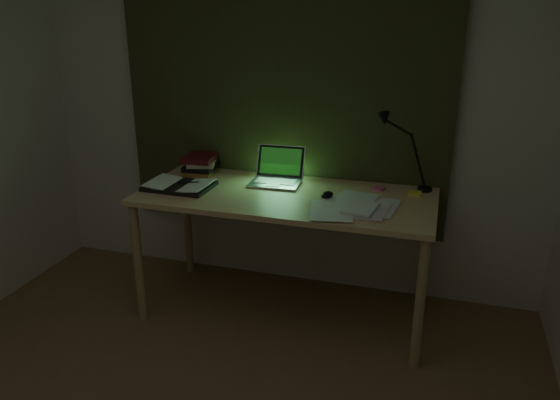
# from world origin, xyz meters

# --- Properties ---
(wall_back) EXTENTS (3.50, 0.00, 2.50)m
(wall_back) POSITION_xyz_m (0.00, 2.00, 1.25)
(wall_back) COLOR silver
(wall_back) RESTS_ON ground
(curtain) EXTENTS (2.20, 0.06, 2.00)m
(curtain) POSITION_xyz_m (0.00, 1.96, 1.45)
(curtain) COLOR #32351A
(curtain) RESTS_ON wall_back
(desk) EXTENTS (1.79, 0.78, 0.82)m
(desk) POSITION_xyz_m (0.15, 1.53, 0.41)
(desk) COLOR tan
(desk) RESTS_ON floor
(laptop) EXTENTS (0.33, 0.37, 0.23)m
(laptop) POSITION_xyz_m (0.03, 1.68, 0.93)
(laptop) COLOR #B4B5B9
(laptop) RESTS_ON desk
(open_textbook) EXTENTS (0.41, 0.30, 0.03)m
(open_textbook) POSITION_xyz_m (-0.52, 1.45, 0.83)
(open_textbook) COLOR white
(open_textbook) RESTS_ON desk
(book_stack) EXTENTS (0.22, 0.26, 0.13)m
(book_stack) POSITION_xyz_m (-0.53, 1.78, 0.88)
(book_stack) COLOR white
(book_stack) RESTS_ON desk
(loose_papers) EXTENTS (0.42, 0.44, 0.02)m
(loose_papers) POSITION_xyz_m (0.57, 1.40, 0.83)
(loose_papers) COLOR silver
(loose_papers) RESTS_ON desk
(mouse) EXTENTS (0.09, 0.11, 0.04)m
(mouse) POSITION_xyz_m (0.40, 1.54, 0.84)
(mouse) COLOR black
(mouse) RESTS_ON desk
(sticky_yellow) EXTENTS (0.08, 0.08, 0.02)m
(sticky_yellow) POSITION_xyz_m (0.90, 1.75, 0.82)
(sticky_yellow) COLOR yellow
(sticky_yellow) RESTS_ON desk
(sticky_pink) EXTENTS (0.08, 0.08, 0.01)m
(sticky_pink) POSITION_xyz_m (0.68, 1.77, 0.82)
(sticky_pink) COLOR #ED5C92
(sticky_pink) RESTS_ON desk
(desk_lamp) EXTENTS (0.35, 0.28, 0.49)m
(desk_lamp) POSITION_xyz_m (0.95, 1.84, 1.06)
(desk_lamp) COLOR black
(desk_lamp) RESTS_ON desk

